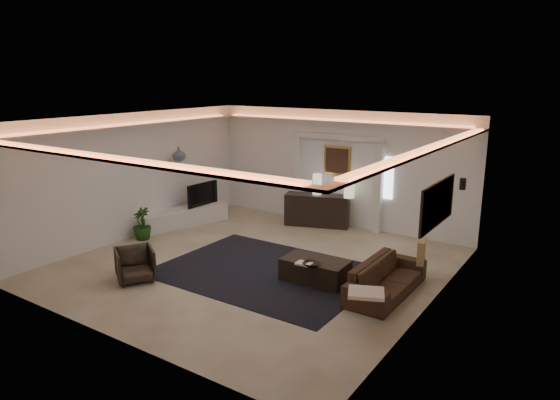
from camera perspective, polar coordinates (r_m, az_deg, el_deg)
The scene contains 33 objects.
floor at distance 10.23m, azimuth -2.83°, elevation -7.34°, with size 7.00×7.00×0.00m, color beige.
ceiling at distance 9.57m, azimuth -3.03°, elevation 9.07°, with size 7.00×7.00×0.00m, color white.
wall_back at distance 12.72m, azimuth 6.55°, elevation 3.60°, with size 7.00×7.00×0.00m, color white.
wall_front at distance 7.41m, azimuth -19.37°, elevation -4.63°, with size 7.00×7.00×0.00m, color white.
wall_left at distance 12.18m, azimuth -16.27°, elevation 2.68°, with size 7.00×7.00×0.00m, color white.
wall_right at distance 8.26m, azimuth 16.96°, elevation -2.54°, with size 7.00×7.00×0.00m, color white.
cove_soffit at distance 9.60m, azimuth -3.01°, elevation 7.40°, with size 7.00×7.00×0.04m, color silver.
daylight_slit at distance 12.17m, azimuth 12.15°, elevation 2.44°, with size 0.25×0.03×1.00m, color white.
area_rug at distance 9.86m, azimuth -1.64°, elevation -8.13°, with size 4.00×3.00×0.01m, color black.
pilaster_left at distance 13.25m, azimuth 1.89°, elevation 2.57°, with size 0.22×0.20×2.20m, color silver.
pilaster_right at distance 12.22m, azimuth 11.08°, elevation 1.34°, with size 0.22×0.20×2.20m, color silver.
alcove_header at distance 12.51m, azimuth 6.44°, elevation 7.14°, with size 2.52×0.20×0.12m, color silver.
painting_frame at distance 12.66m, azimuth 6.51°, elevation 4.48°, with size 0.74×0.04×0.74m, color tan.
painting_canvas at distance 12.63m, azimuth 6.46°, elevation 4.46°, with size 0.62×0.02×0.62m, color #4C2D1E.
art_panel_frame at distance 8.49m, azimuth 17.49°, elevation -0.41°, with size 0.04×1.64×0.74m, color black.
art_panel_gold at distance 8.49m, azimuth 17.32°, elevation -0.38°, with size 0.02×1.50×0.62m, color tan.
wall_sconce at distance 10.31m, azimuth 20.05°, elevation 1.73°, with size 0.12×0.12×0.22m, color black.
wall_niche at distance 13.03m, azimuth -11.45°, elevation 4.56°, with size 0.10×0.55×0.04m, color silver.
console at distance 12.76m, azimuth 4.24°, elevation -1.15°, with size 1.61×0.50×0.80m, color black.
lamp_left at distance 12.66m, azimuth 4.24°, elevation 1.95°, with size 0.23×0.23×0.51m, color silver.
lamp_right at distance 12.36m, azimuth 7.89°, elevation 1.57°, with size 0.26×0.26×0.57m, color beige.
media_ledge at distance 12.97m, azimuth -10.96°, elevation -1.91°, with size 0.59×2.35×0.44m, color silver.
tv at distance 13.17m, azimuth -9.11°, elevation 0.75°, with size 0.14×1.03×0.60m, color black.
figurine at distance 13.70m, azimuth -7.60°, elevation 0.85°, with size 0.14×0.14×0.39m, color black.
ginger_jar at distance 12.61m, azimuth -11.43°, elevation 5.14°, with size 0.33×0.33×0.35m, color #374659.
plant at distance 12.07m, azimuth -15.42°, elevation -2.63°, with size 0.42×0.42×0.75m, color #183F13.
sofa at distance 9.02m, azimuth 12.01°, elevation -8.66°, with size 0.77×1.98×0.58m, color #442C1C.
throw_blanket at distance 7.73m, azimuth 9.76°, elevation -10.37°, with size 0.53×0.43×0.06m, color white.
throw_pillow at distance 9.69m, azimuth 15.76°, elevation -5.63°, with size 0.13×0.44×0.44m, color tan.
coffee_table at distance 9.37m, azimuth 4.02°, elevation -8.05°, with size 1.20×0.66×0.45m, color black.
bowl at distance 8.96m, azimuth 3.62°, elevation -7.42°, with size 0.31×0.31×0.08m, color black.
magazine at distance 9.05m, azimuth 2.74°, elevation -7.36°, with size 0.28×0.20×0.03m, color white.
armchair at distance 9.74m, azimuth -16.14°, elevation -7.05°, with size 0.66×0.68×0.62m, color black.
Camera 1 is at (5.72, -7.63, 3.70)m, focal length 32.18 mm.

